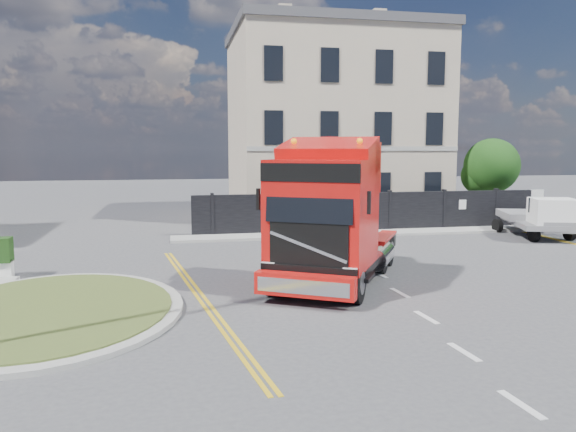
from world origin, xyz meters
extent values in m
plane|color=#424244|center=(0.00, 0.00, 0.00)|extent=(120.00, 120.00, 0.00)
cylinder|color=#999994|center=(-7.00, -3.00, 0.06)|extent=(6.80, 6.80, 0.12)
cylinder|color=#39471C|center=(-7.00, -3.00, 0.14)|extent=(6.20, 6.20, 0.05)
cube|color=black|center=(6.00, 9.00, 1.00)|extent=(18.00, 0.25, 2.00)
cube|color=silver|center=(14.50, 9.00, 1.00)|extent=(2.60, 0.12, 2.00)
cube|color=#B3A58E|center=(6.00, 16.50, 5.50)|extent=(12.00, 10.00, 11.00)
cube|color=#46464B|center=(6.00, 16.50, 11.25)|extent=(12.30, 10.30, 0.50)
cube|color=#B3A58E|center=(3.00, 16.50, 12.00)|extent=(0.80, 0.80, 1.60)
cube|color=#B3A58E|center=(9.00, 16.50, 12.00)|extent=(0.80, 0.80, 1.60)
cylinder|color=#382619|center=(14.50, 12.00, 1.20)|extent=(0.24, 0.24, 2.40)
sphere|color=#123610|center=(14.50, 12.00, 3.20)|extent=(3.20, 3.20, 3.20)
sphere|color=#123610|center=(14.00, 12.40, 2.60)|extent=(2.20, 2.20, 2.20)
cube|color=#999994|center=(6.00, 8.10, 0.06)|extent=(20.00, 1.60, 0.12)
cube|color=black|center=(1.46, -0.56, 0.83)|extent=(5.86, 7.35, 0.50)
cube|color=red|center=(0.47, -2.22, 2.37)|extent=(3.83, 3.87, 3.08)
cube|color=red|center=(1.06, -1.22, 3.64)|extent=(2.88, 2.26, 1.54)
cube|color=black|center=(-0.24, -3.43, 2.81)|extent=(2.12, 1.29, 1.16)
cube|color=red|center=(-0.42, -3.74, 0.61)|extent=(2.57, 1.73, 0.61)
cylinder|color=black|center=(-1.00, -2.37, 0.57)|extent=(0.89, 1.17, 1.15)
cylinder|color=gray|center=(-1.00, -2.37, 0.57)|extent=(0.66, 0.74, 0.63)
cylinder|color=black|center=(1.05, -3.58, 0.57)|extent=(0.89, 1.17, 1.15)
cylinder|color=gray|center=(1.05, -3.58, 0.57)|extent=(0.66, 0.74, 0.63)
cylinder|color=black|center=(0.99, 0.99, 0.57)|extent=(0.89, 1.17, 1.15)
cylinder|color=gray|center=(0.99, 0.99, 0.57)|extent=(0.66, 0.74, 0.63)
cylinder|color=black|center=(3.04, -0.22, 0.57)|extent=(0.89, 1.17, 1.15)
cylinder|color=gray|center=(3.04, -0.22, 0.57)|extent=(0.66, 0.74, 0.63)
cylinder|color=black|center=(1.66, 2.13, 0.57)|extent=(0.89, 1.17, 1.15)
cylinder|color=gray|center=(1.66, 2.13, 0.57)|extent=(0.66, 0.74, 0.63)
cylinder|color=black|center=(3.71, 0.92, 0.57)|extent=(0.89, 1.17, 1.15)
cylinder|color=gray|center=(3.71, 0.92, 0.57)|extent=(0.66, 0.74, 0.63)
cube|color=slate|center=(13.11, 5.98, 0.68)|extent=(3.26, 5.03, 0.24)
cube|color=white|center=(13.11, 4.52, 1.32)|extent=(2.32, 2.26, 1.27)
cylinder|color=black|center=(12.18, 4.52, 0.34)|extent=(0.24, 0.68, 0.68)
cylinder|color=black|center=(14.04, 4.52, 0.34)|extent=(0.24, 0.68, 0.68)
cylinder|color=black|center=(12.18, 7.45, 0.34)|extent=(0.24, 0.68, 0.68)
cylinder|color=black|center=(14.04, 7.45, 0.34)|extent=(0.24, 0.68, 0.68)
camera|label=1|loc=(-3.75, -17.91, 4.23)|focal=35.00mm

